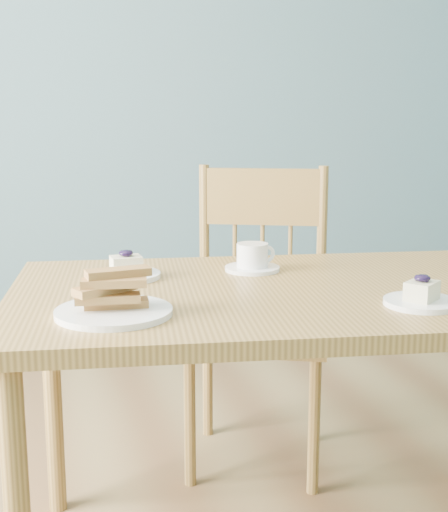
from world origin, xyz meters
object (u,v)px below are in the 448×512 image
object	(u,v)px
coffee_cup	(253,259)
biscotti_plate	(113,301)
dining_table	(296,316)
dining_chair	(258,314)
cheesecake_plate_far	(126,271)
cheesecake_plate_near	(421,297)

from	to	relation	value
coffee_cup	biscotti_plate	distance (m)	0.50
coffee_cup	dining_table	bearing A→B (deg)	-83.40
dining_table	biscotti_plate	xyz separation A→B (m)	(-0.44, -0.12, 0.10)
coffee_cup	dining_chair	bearing A→B (deg)	63.32
dining_table	cheesecake_plate_far	size ratio (longest dim) A/B	8.47
cheesecake_plate_near	coffee_cup	world-z (taller)	coffee_cup
dining_table	cheesecake_plate_far	bearing A→B (deg)	159.36
dining_table	cheesecake_plate_far	xyz separation A→B (m)	(-0.37, 0.20, 0.09)
dining_table	dining_chair	xyz separation A→B (m)	(0.09, 0.56, -0.16)
cheesecake_plate_near	cheesecake_plate_far	bearing A→B (deg)	143.49
cheesecake_plate_near	coffee_cup	bearing A→B (deg)	120.01
dining_table	cheesecake_plate_near	distance (m)	0.30
dining_table	coffee_cup	size ratio (longest dim) A/B	10.04
coffee_cup	biscotti_plate	xyz separation A→B (m)	(-0.39, -0.31, -0.00)
dining_chair	cheesecake_plate_near	xyz separation A→B (m)	(0.10, -0.77, 0.24)
dining_chair	cheesecake_plate_near	world-z (taller)	dining_chair
dining_table	cheesecake_plate_near	xyz separation A→B (m)	(0.19, -0.22, 0.09)
biscotti_plate	dining_chair	bearing A→B (deg)	51.96
cheesecake_plate_near	biscotti_plate	xyz separation A→B (m)	(-0.63, 0.10, 0.01)
cheesecake_plate_near	cheesecake_plate_far	size ratio (longest dim) A/B	0.95
cheesecake_plate_near	dining_chair	bearing A→B (deg)	97.58
dining_table	cheesecake_plate_near	bearing A→B (deg)	-40.17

